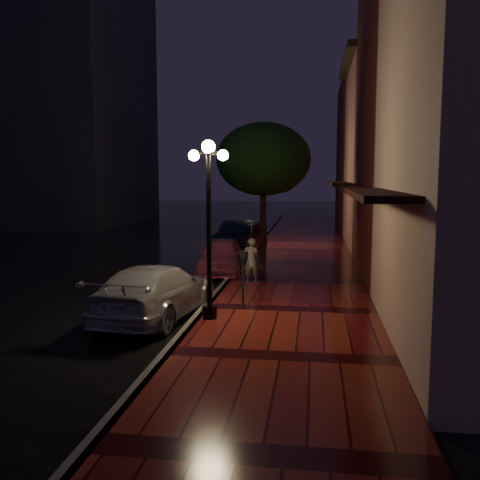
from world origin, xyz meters
The scene contains 14 objects.
ground centered at (0.00, 0.00, 0.00)m, with size 120.00×120.00×0.00m, color black.
sidewalk centered at (2.25, 0.00, 0.07)m, with size 4.50×60.00×0.15m, color #410B0D.
curb centered at (0.00, 0.00, 0.07)m, with size 0.25×60.00×0.15m, color #595451.
storefront_mid centered at (7.00, 2.00, 5.50)m, with size 5.00×8.00×11.00m, color #511914.
storefront_far centered at (7.00, 10.00, 4.50)m, with size 5.00×8.00×9.00m, color #8C5951.
storefront_extra centered at (7.00, 20.00, 5.00)m, with size 5.00×12.00×10.00m, color #511914.
streetlamp_near centered at (0.35, -5.00, 2.60)m, with size 0.96×0.36×4.31m.
streetlamp_far centered at (0.35, 9.00, 2.60)m, with size 0.96×0.36×4.31m.
street_tree centered at (0.61, 5.99, 4.24)m, with size 4.16×4.16×5.80m.
pink_car centered at (-0.60, 1.91, 0.66)m, with size 1.57×3.89×1.33m, color #C04F6C.
navy_car centered at (-0.60, 7.21, 0.76)m, with size 1.61×4.61×1.52m, color black.
silver_car centered at (-1.13, -4.58, 0.69)m, with size 1.93×4.76×1.38m, color #A2A2A9.
woman_with_umbrella centered at (0.85, -0.52, 1.52)m, with size 0.86×0.88×2.07m.
parking_meter centered at (1.00, -3.70, 1.06)m, with size 0.15×0.12×1.50m.
Camera 1 is at (2.86, -17.53, 3.61)m, focal length 40.00 mm.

